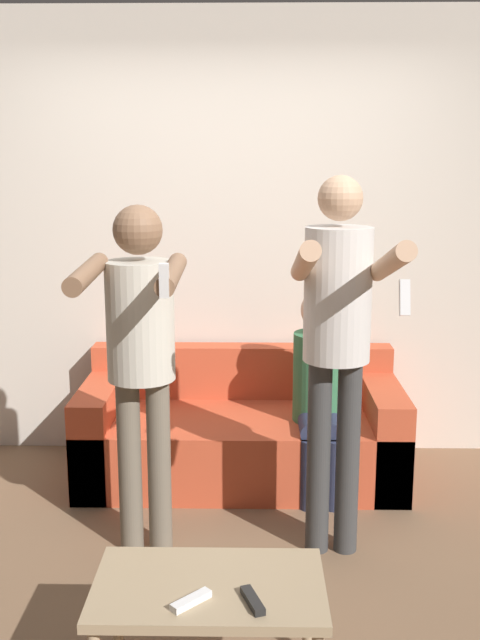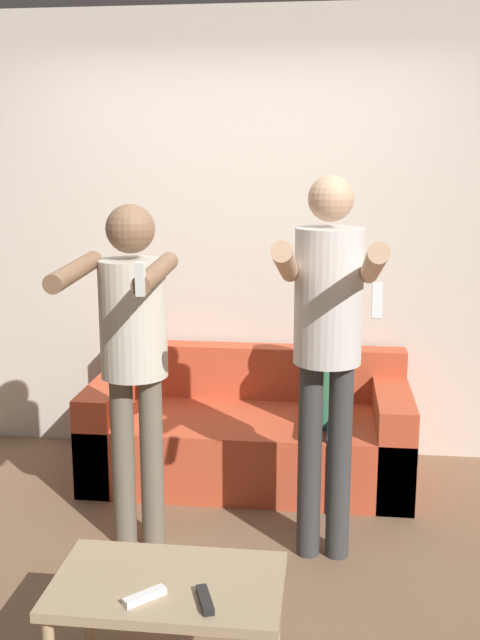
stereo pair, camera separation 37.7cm
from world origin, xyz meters
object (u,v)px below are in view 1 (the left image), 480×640
couch (241,434)px  person_standing_left (140,342)px  person_seated (320,384)px  remote_far (253,600)px  person_standing_right (338,326)px  coffee_table (209,596)px  remote_near (191,601)px

couch → person_standing_left: 1.26m
couch → person_seated: 0.59m
remote_far → person_standing_left: bearing=115.3°
person_seated → couch: bearing=158.2°
person_seated → person_standing_right: bearing=-89.6°
person_standing_left → couch: bearing=63.6°
person_standing_right → remote_far: person_standing_right is taller
person_standing_right → coffee_table: person_standing_right is taller
person_standing_left → coffee_table: 1.22m
person_standing_left → person_standing_right: size_ratio=0.93×
person_standing_left → remote_near: person_standing_left is taller
remote_far → couch: bearing=92.0°
remote_near → remote_far: same height
person_standing_right → remote_near: size_ratio=13.30×
person_seated → remote_near: size_ratio=8.52×
person_seated → remote_far: size_ratio=7.35×
couch → person_standing_left: size_ratio=1.12×
coffee_table → person_standing_left: bearing=110.5°
person_standing_left → remote_far: (0.51, -1.08, -0.60)m
remote_near → coffee_table: bearing=67.5°
remote_near → person_seated: bearing=72.4°
person_standing_left → person_standing_right: bearing=-0.5°
couch → remote_far: couch is taller
couch → person_seated: (0.44, -0.17, 0.36)m
person_standing_left → remote_far: size_ratio=10.65×
person_standing_right → coffee_table: size_ratio=2.22×
coffee_table → remote_near: remote_near is taller
person_standing_left → person_seated: bearing=39.1°
person_seated → remote_near: person_seated is taller
couch → remote_near: 1.98m
person_standing_left → remote_near: 1.27m
coffee_table → remote_near: (-0.05, -0.12, 0.06)m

